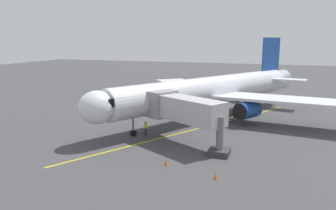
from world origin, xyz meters
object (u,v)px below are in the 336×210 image
(belt_loader_portside, at_px, (149,102))
(safety_cone_nose_left, at_px, (216,176))
(airplane, at_px, (211,91))
(jet_bridge, at_px, (180,109))
(ground_crew_marshaller, at_px, (146,128))
(safety_cone_nose_right, at_px, (166,162))

(belt_loader_portside, height_order, safety_cone_nose_left, belt_loader_portside)
(airplane, distance_m, jet_bridge, 12.50)
(safety_cone_nose_left, bearing_deg, ground_crew_marshaller, -42.61)
(ground_crew_marshaller, relative_size, belt_loader_portside, 0.36)
(ground_crew_marshaller, xyz_separation_m, belt_loader_portside, (6.69, -16.49, -0.17))
(safety_cone_nose_right, bearing_deg, belt_loader_portside, -63.49)
(jet_bridge, relative_size, safety_cone_nose_right, 19.83)
(airplane, xyz_separation_m, safety_cone_nose_left, (-5.18, 20.98, -3.73))
(airplane, bearing_deg, jet_bridge, 87.01)
(belt_loader_portside, distance_m, safety_cone_nose_right, 27.55)
(jet_bridge, bearing_deg, safety_cone_nose_right, 97.85)
(belt_loader_portside, bearing_deg, ground_crew_marshaller, 112.08)
(belt_loader_portside, bearing_deg, jet_bridge, 122.74)
(jet_bridge, bearing_deg, ground_crew_marshaller, -13.63)
(belt_loader_portside, height_order, safety_cone_nose_right, belt_loader_portside)
(airplane, height_order, safety_cone_nose_left, airplane)
(jet_bridge, height_order, ground_crew_marshaller, jet_bridge)
(jet_bridge, bearing_deg, airplane, -92.99)
(belt_loader_portside, xyz_separation_m, safety_cone_nose_left, (-17.16, 26.12, -0.44))
(belt_loader_portside, bearing_deg, airplane, 156.80)
(safety_cone_nose_right, bearing_deg, ground_crew_marshaller, -55.51)
(safety_cone_nose_right, bearing_deg, airplane, -89.07)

